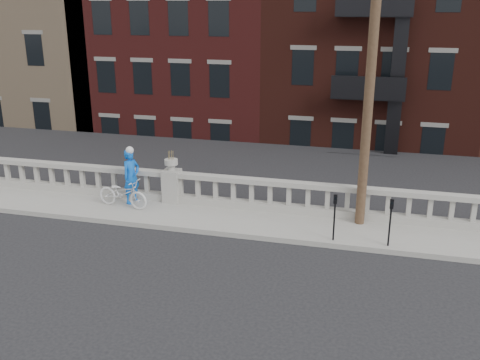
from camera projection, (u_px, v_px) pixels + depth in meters
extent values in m
plane|color=black|center=(120.00, 256.00, 14.48)|extent=(120.00, 120.00, 0.00)
cube|color=gray|center=(162.00, 213.00, 17.22)|extent=(32.00, 2.20, 0.15)
cube|color=gray|center=(173.00, 198.00, 18.03)|extent=(28.00, 0.34, 0.25)
cube|color=gray|center=(172.00, 174.00, 17.77)|extent=(28.00, 0.34, 0.16)
cube|color=gray|center=(172.00, 186.00, 17.89)|extent=(0.55, 0.55, 1.10)
cylinder|color=gray|center=(171.00, 167.00, 17.69)|extent=(0.24, 0.24, 0.20)
cylinder|color=gray|center=(171.00, 162.00, 17.63)|extent=(0.44, 0.44, 0.18)
cube|color=#605E59|center=(179.00, 265.00, 19.20)|extent=(36.00, 0.50, 5.15)
cube|color=black|center=(283.00, 169.00, 39.98)|extent=(80.00, 44.00, 0.50)
cube|color=#595651|center=(170.00, 229.00, 23.67)|extent=(16.00, 7.00, 4.00)
cube|color=tan|center=(27.00, 27.00, 36.21)|extent=(18.00, 16.00, 20.00)
cube|color=#4C1715|center=(206.00, 80.00, 33.14)|extent=(10.00, 14.00, 14.00)
cube|color=#38140F|center=(372.00, 72.00, 30.53)|extent=(10.00, 14.00, 15.50)
cylinder|color=#422D1E|center=(372.00, 55.00, 14.70)|extent=(0.28, 0.28, 10.00)
cylinder|color=black|center=(334.00, 222.00, 14.92)|extent=(0.05, 0.05, 1.10)
cube|color=black|center=(335.00, 199.00, 14.71)|extent=(0.10, 0.08, 0.26)
cube|color=black|center=(335.00, 198.00, 14.65)|extent=(0.06, 0.01, 0.08)
cylinder|color=black|center=(390.00, 227.00, 14.57)|extent=(0.05, 0.05, 1.10)
cube|color=black|center=(392.00, 204.00, 14.35)|extent=(0.10, 0.08, 0.26)
cube|color=black|center=(392.00, 203.00, 14.30)|extent=(0.06, 0.01, 0.08)
imported|color=silver|center=(123.00, 193.00, 17.41)|extent=(1.88, 0.89, 0.95)
imported|color=blue|center=(131.00, 176.00, 17.66)|extent=(0.66, 0.78, 1.83)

